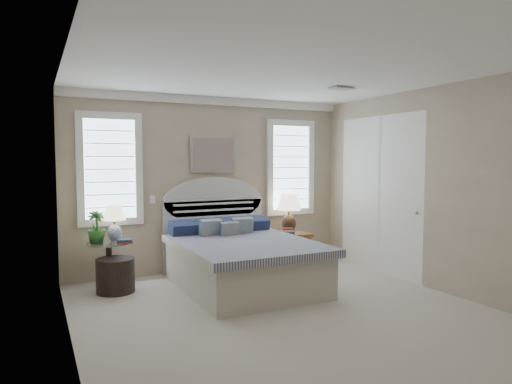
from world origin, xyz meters
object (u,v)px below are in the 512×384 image
object	(u,v)px
bed	(240,257)
lamp_left	(114,219)
floor_pot	(115,275)
lamp_right	(289,209)
side_table_left	(109,260)
nightstand_right	(295,242)

from	to	relation	value
bed	lamp_left	distance (m)	1.78
bed	floor_pot	world-z (taller)	bed
bed	lamp_right	size ratio (longest dim) A/B	3.45
lamp_left	lamp_right	xyz separation A→B (m)	(2.80, 0.13, -0.00)
lamp_right	floor_pot	bearing A→B (deg)	-172.31
lamp_right	side_table_left	bearing A→B (deg)	-176.40
bed	lamp_right	bearing A→B (deg)	32.09
floor_pot	lamp_right	xyz separation A→B (m)	(2.84, 0.38, 0.71)
lamp_right	bed	bearing A→B (deg)	-147.91
nightstand_right	floor_pot	distance (m)	2.92
floor_pot	lamp_right	world-z (taller)	lamp_right
floor_pot	lamp_left	bearing A→B (deg)	81.41
side_table_left	bed	bearing A→B (deg)	-19.74
nightstand_right	lamp_right	distance (m)	0.56
floor_pot	lamp_left	size ratio (longest dim) A/B	0.98
floor_pot	lamp_left	xyz separation A→B (m)	(0.04, 0.25, 0.71)
side_table_left	lamp_right	bearing A→B (deg)	3.60
side_table_left	nightstand_right	xyz separation A→B (m)	(2.95, 0.10, -0.00)
bed	nightstand_right	world-z (taller)	bed
bed	lamp_left	world-z (taller)	bed
bed	lamp_right	distance (m)	1.56
side_table_left	lamp_left	distance (m)	0.56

